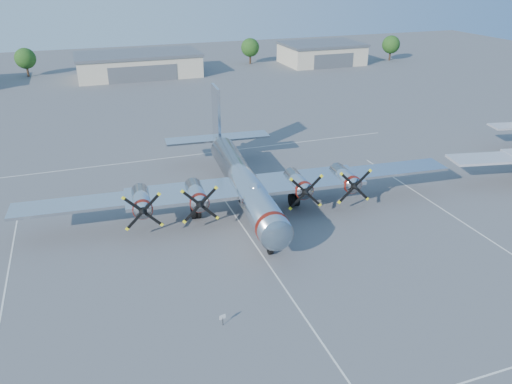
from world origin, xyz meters
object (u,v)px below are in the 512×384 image
object	(u,v)px
info_placard	(223,318)
main_bomber_b29	(242,204)
hangar_center	(139,64)
hangar_east	(322,53)
tree_west	(25,58)
tree_far_east	(391,45)
tree_east	(250,48)

from	to	relation	value
info_placard	main_bomber_b29	bearing A→B (deg)	54.85
hangar_center	main_bomber_b29	size ratio (longest dim) A/B	0.61
hangar_center	main_bomber_b29	xyz separation A→B (m)	(1.56, -74.15, -2.71)
hangar_center	info_placard	xyz separation A→B (m)	(-6.16, -93.33, -2.05)
hangar_east	tree_west	bearing A→B (deg)	173.72
hangar_east	main_bomber_b29	world-z (taller)	hangar_east
hangar_center	main_bomber_b29	distance (m)	74.21
hangar_east	tree_far_east	world-z (taller)	tree_far_east
info_placard	tree_west	bearing A→B (deg)	87.29
hangar_east	tree_east	distance (m)	19.04
main_bomber_b29	info_placard	distance (m)	20.69
tree_east	tree_far_east	bearing A→B (deg)	-11.89
hangar_east	tree_west	xyz separation A→B (m)	(-73.00, 8.04, 1.51)
hangar_center	tree_far_east	bearing A→B (deg)	-1.65
tree_west	tree_east	world-z (taller)	same
hangar_center	tree_west	world-z (taller)	tree_west
hangar_east	tree_far_east	size ratio (longest dim) A/B	3.10
info_placard	tree_east	bearing A→B (deg)	56.76
tree_far_east	info_placard	distance (m)	117.73
hangar_east	tree_east	size ratio (longest dim) A/B	3.10
hangar_east	tree_east	xyz separation A→B (m)	(-18.00, 6.04, 1.51)
hangar_center	tree_far_east	xyz separation A→B (m)	(68.00, -1.96, 1.51)
tree_west	hangar_center	bearing A→B (deg)	-17.82
hangar_center	tree_west	bearing A→B (deg)	162.18
hangar_east	tree_east	bearing A→B (deg)	161.46
hangar_center	hangar_east	size ratio (longest dim) A/B	1.39
hangar_center	tree_far_east	size ratio (longest dim) A/B	4.31
tree_west	tree_far_east	distance (m)	93.54
tree_east	info_placard	xyz separation A→B (m)	(-36.16, -99.37, -3.56)
info_placard	hangar_east	bearing A→B (deg)	46.63
hangar_center	tree_east	xyz separation A→B (m)	(30.00, 6.04, 1.51)
tree_west	tree_far_east	world-z (taller)	same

